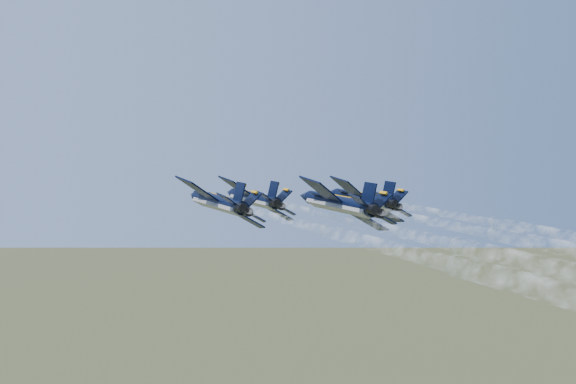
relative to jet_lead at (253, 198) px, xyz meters
name	(u,v)px	position (x,y,z in m)	size (l,w,h in m)	color
jet_lead	(253,198)	(0.00, 0.00, 0.00)	(11.06, 16.32, 6.20)	black
jet_left	(217,202)	(-8.55, -12.02, 0.00)	(11.06, 16.32, 6.20)	black
jet_right	(362,199)	(12.41, -8.31, 0.00)	(11.06, 16.32, 6.20)	black
jet_slot	(338,203)	(3.00, -20.57, 0.00)	(11.06, 16.32, 6.20)	black
smoke_trail_lead	(451,209)	(6.10, -37.93, 0.03)	(9.70, 50.55, 2.14)	white
smoke_trail_left	(449,219)	(-2.45, -49.95, 0.03)	(9.70, 50.55, 2.14)	white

